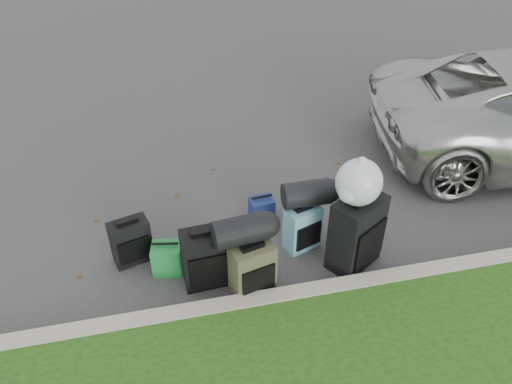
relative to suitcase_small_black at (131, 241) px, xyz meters
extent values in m
plane|color=#383535|center=(1.55, 0.01, -0.26)|extent=(120.00, 120.00, 0.00)
cube|color=#9E937F|center=(1.55, -0.99, -0.19)|extent=(120.00, 0.18, 0.15)
cube|color=black|center=(0.00, 0.00, 0.00)|extent=(0.47, 0.34, 0.53)
cube|color=black|center=(0.75, -0.51, 0.07)|extent=(0.48, 0.31, 0.67)
cube|color=#3B3C27|center=(1.20, -0.74, 0.04)|extent=(0.49, 0.37, 0.60)
cube|color=#568DA2|center=(1.89, -0.21, 0.01)|extent=(0.44, 0.34, 0.55)
cube|color=black|center=(2.37, -0.58, 0.17)|extent=(0.67, 0.59, 0.86)
cube|color=#1C8135|center=(0.36, -0.26, -0.09)|extent=(0.35, 0.30, 0.35)
cube|color=navy|center=(1.56, 0.37, -0.11)|extent=(0.30, 0.25, 0.30)
cylinder|color=black|center=(1.11, -0.64, 0.48)|extent=(0.58, 0.36, 0.29)
cylinder|color=black|center=(1.94, -0.14, 0.43)|extent=(0.52, 0.29, 0.29)
sphere|color=silver|center=(2.32, -0.58, 0.83)|extent=(0.47, 0.47, 0.47)
camera|label=1|loc=(0.45, -4.26, 3.68)|focal=35.00mm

